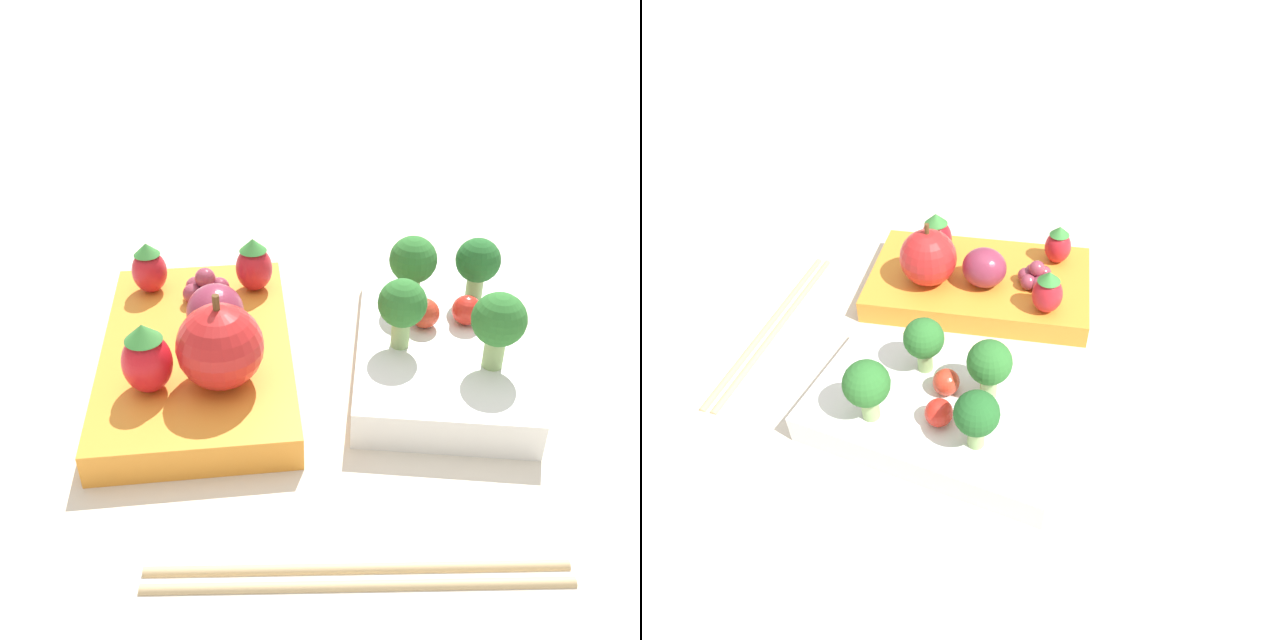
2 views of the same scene
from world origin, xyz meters
TOP-DOWN VIEW (x-y plane):
  - ground_plane at (0.00, 0.00)m, footprint 4.00×4.00m
  - bento_box_savoury at (-0.01, 0.08)m, footprint 0.20×0.12m
  - bento_box_fruit at (0.01, -0.09)m, footprint 0.23×0.16m
  - broccoli_floret_0 at (-0.05, 0.10)m, footprint 0.03×0.03m
  - broccoli_floret_1 at (0.03, 0.11)m, footprint 0.03×0.03m
  - broccoli_floret_2 at (0.01, 0.05)m, footprint 0.03×0.03m
  - broccoli_floret_3 at (-0.05, 0.06)m, footprint 0.03×0.03m
  - cherry_tomato_0 at (-0.02, 0.10)m, footprint 0.02×0.02m
  - cherry_tomato_1 at (-0.01, 0.07)m, footprint 0.02×0.02m
  - apple at (0.05, -0.06)m, footprint 0.05×0.05m
  - strawberry_0 at (0.06, -0.10)m, footprint 0.03×0.03m
  - strawberry_1 at (-0.06, -0.06)m, footprint 0.03×0.03m
  - strawberry_2 at (-0.06, -0.13)m, footprint 0.03×0.03m
  - plum at (0.00, -0.07)m, footprint 0.04×0.04m
  - grape_cluster at (-0.05, -0.09)m, footprint 0.04×0.03m
  - chopsticks_pair at (0.17, 0.02)m, footprint 0.03×0.21m

SIDE VIEW (x-z plane):
  - ground_plane at x=0.00m, z-range 0.00..0.00m
  - chopsticks_pair at x=0.17m, z-range 0.00..0.01m
  - bento_box_fruit at x=0.01m, z-range 0.00..0.02m
  - bento_box_savoury at x=-0.01m, z-range 0.00..0.03m
  - grape_cluster at x=-0.05m, z-range 0.02..0.04m
  - cherry_tomato_1 at x=-0.01m, z-range 0.03..0.05m
  - cherry_tomato_0 at x=-0.02m, z-range 0.03..0.05m
  - plum at x=0.00m, z-range 0.02..0.06m
  - strawberry_2 at x=-0.06m, z-range 0.02..0.06m
  - strawberry_1 at x=-0.06m, z-range 0.02..0.06m
  - strawberry_0 at x=0.06m, z-range 0.02..0.07m
  - apple at x=0.05m, z-range 0.02..0.08m
  - broccoli_floret_0 at x=-0.05m, z-range 0.03..0.08m
  - broccoli_floret_2 at x=0.01m, z-range 0.03..0.08m
  - broccoli_floret_3 at x=-0.05m, z-range 0.03..0.08m
  - broccoli_floret_1 at x=0.03m, z-range 0.03..0.08m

